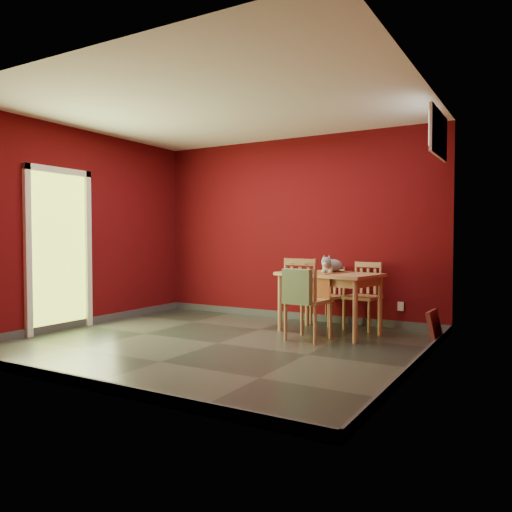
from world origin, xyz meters
The scene contains 13 objects.
ground centered at (0.00, 0.00, 0.00)m, with size 4.50×4.50×0.00m, color #2D342D.
room_shell centered at (0.00, 0.00, 0.05)m, with size 4.50×4.50×4.50m.
doorway centered at (-2.23, -0.40, 1.12)m, with size 0.06×1.01×2.13m.
window centered at (2.23, 1.00, 2.35)m, with size 0.05×0.90×0.50m.
outlet_plate centered at (1.60, 1.99, 0.30)m, with size 0.08×0.01×0.12m, color silver.
dining_table centered at (0.89, 1.20, 0.68)m, with size 1.36×0.96×0.77m.
table_runner centered at (0.89, 1.08, 0.72)m, with size 0.46×0.75×0.35m.
chair_far_left centered at (0.63, 1.84, 0.42)m, with size 0.48×0.48×0.81m.
chair_far_right centered at (1.17, 1.74, 0.46)m, with size 0.46×0.46×0.89m.
chair_near centered at (0.82, 0.65, 0.50)m, with size 0.49×0.49×0.98m.
tote_bag centered at (0.81, 0.42, 0.66)m, with size 0.34×0.20×0.47m.
cat centered at (0.90, 1.28, 0.89)m, with size 0.25×0.47×0.24m, color slate, non-canonical shape.
picture_frame centered at (2.19, 1.16, 0.20)m, with size 0.14×0.40×0.40m.
Camera 1 is at (3.25, -4.73, 1.23)m, focal length 35.00 mm.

